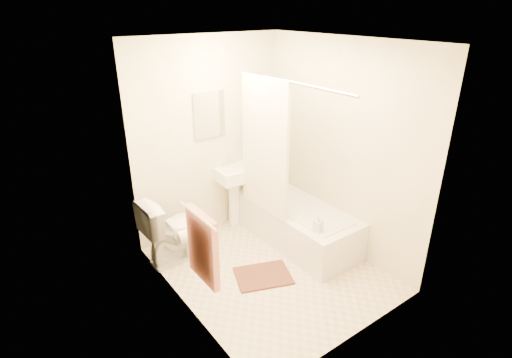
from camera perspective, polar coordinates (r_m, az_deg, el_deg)
floor at (r=4.53m, az=1.91°, el=-12.73°), size 2.40×2.40×0.00m
ceiling at (r=3.66m, az=2.45°, el=19.19°), size 2.40×2.40×0.00m
wall_back at (r=4.88m, az=-6.63°, el=5.78°), size 2.00×0.02×2.40m
wall_left at (r=3.46m, az=-11.02°, el=-2.22°), size 0.02×2.40×2.40m
wall_right at (r=4.58m, az=12.06°, el=4.24°), size 0.02×2.40×2.40m
mirror at (r=4.78m, az=-6.68°, el=9.15°), size 0.40×0.03×0.55m
curtain_rod at (r=3.97m, az=4.92°, el=13.67°), size 0.03×1.70×0.03m
shower_curtain at (r=4.47m, az=1.22°, el=4.54°), size 0.04×0.80×1.55m
towel_bar at (r=3.32m, az=-8.37°, el=-5.14°), size 0.02×0.60×0.02m
towel at (r=3.49m, az=-7.62°, el=-9.62°), size 0.06×0.45×0.66m
toilet_paper at (r=3.82m, az=-10.28°, el=-8.09°), size 0.11×0.12×0.12m
toilet at (r=4.59m, az=-11.31°, el=-6.95°), size 0.80×0.47×0.76m
sink at (r=5.17m, az=-3.06°, el=-2.15°), size 0.47×0.38×0.88m
bathtub at (r=4.94m, az=5.73°, el=-6.25°), size 0.71×1.63×0.46m
bath_mat at (r=4.41m, az=1.02°, el=-13.64°), size 0.70×0.61×0.02m
soap_bottle at (r=4.31m, az=8.88°, el=-6.33°), size 0.11×0.11×0.19m
scrub_brush at (r=5.07m, az=2.18°, el=-2.14°), size 0.06×0.19×0.04m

